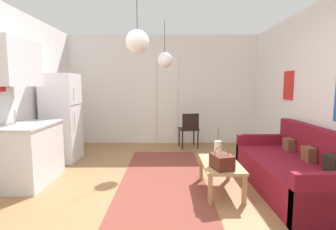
{
  "coord_description": "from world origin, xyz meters",
  "views": [
    {
      "loc": [
        0.09,
        -3.05,
        1.45
      ],
      "look_at": [
        0.11,
        1.13,
        0.96
      ],
      "focal_mm": 27.68,
      "sensor_mm": 36.0,
      "label": 1
    }
  ],
  "objects_px": {
    "coffee_table": "(220,166)",
    "handbag": "(222,161)",
    "couch": "(296,171)",
    "bamboo_vase": "(218,149)",
    "pendant_lamp_far": "(165,60)",
    "refrigerator": "(62,117)",
    "accent_chair": "(189,128)",
    "pendant_lamp_near": "(137,42)"
  },
  "relations": [
    {
      "from": "coffee_table",
      "to": "handbag",
      "type": "distance_m",
      "value": 0.3
    },
    {
      "from": "couch",
      "to": "bamboo_vase",
      "type": "distance_m",
      "value": 1.09
    },
    {
      "from": "couch",
      "to": "coffee_table",
      "type": "distance_m",
      "value": 1.05
    },
    {
      "from": "coffee_table",
      "to": "bamboo_vase",
      "type": "xyz_separation_m",
      "value": [
        0.01,
        0.26,
        0.18
      ]
    },
    {
      "from": "couch",
      "to": "pendant_lamp_far",
      "type": "distance_m",
      "value": 2.92
    },
    {
      "from": "couch",
      "to": "coffee_table",
      "type": "relative_size",
      "value": 2.3
    },
    {
      "from": "refrigerator",
      "to": "coffee_table",
      "type": "bearing_deg",
      "value": -28.83
    },
    {
      "from": "coffee_table",
      "to": "handbag",
      "type": "bearing_deg",
      "value": -99.1
    },
    {
      "from": "refrigerator",
      "to": "accent_chair",
      "type": "relative_size",
      "value": 2.05
    },
    {
      "from": "accent_chair",
      "to": "handbag",
      "type": "bearing_deg",
      "value": 84.01
    },
    {
      "from": "bamboo_vase",
      "to": "pendant_lamp_near",
      "type": "relative_size",
      "value": 0.54
    },
    {
      "from": "refrigerator",
      "to": "accent_chair",
      "type": "height_order",
      "value": "refrigerator"
    },
    {
      "from": "coffee_table",
      "to": "refrigerator",
      "type": "height_order",
      "value": "refrigerator"
    },
    {
      "from": "coffee_table",
      "to": "accent_chair",
      "type": "bearing_deg",
      "value": 95.12
    },
    {
      "from": "bamboo_vase",
      "to": "accent_chair",
      "type": "height_order",
      "value": "bamboo_vase"
    },
    {
      "from": "coffee_table",
      "to": "pendant_lamp_far",
      "type": "xyz_separation_m",
      "value": [
        -0.77,
        1.6,
        1.58
      ]
    },
    {
      "from": "coffee_table",
      "to": "pendant_lamp_far",
      "type": "height_order",
      "value": "pendant_lamp_far"
    },
    {
      "from": "handbag",
      "to": "accent_chair",
      "type": "distance_m",
      "value": 2.69
    },
    {
      "from": "coffee_table",
      "to": "pendant_lamp_near",
      "type": "height_order",
      "value": "pendant_lamp_near"
    },
    {
      "from": "couch",
      "to": "bamboo_vase",
      "type": "xyz_separation_m",
      "value": [
        -1.04,
        0.24,
        0.25
      ]
    },
    {
      "from": "accent_chair",
      "to": "pendant_lamp_far",
      "type": "height_order",
      "value": "pendant_lamp_far"
    },
    {
      "from": "coffee_table",
      "to": "pendant_lamp_near",
      "type": "distance_m",
      "value": 1.96
    },
    {
      "from": "couch",
      "to": "accent_chair",
      "type": "distance_m",
      "value": 2.73
    },
    {
      "from": "refrigerator",
      "to": "accent_chair",
      "type": "bearing_deg",
      "value": 19.96
    },
    {
      "from": "handbag",
      "to": "pendant_lamp_near",
      "type": "relative_size",
      "value": 0.4
    },
    {
      "from": "bamboo_vase",
      "to": "pendant_lamp_far",
      "type": "bearing_deg",
      "value": 120.33
    },
    {
      "from": "bamboo_vase",
      "to": "refrigerator",
      "type": "distance_m",
      "value": 3.04
    },
    {
      "from": "refrigerator",
      "to": "couch",
      "type": "bearing_deg",
      "value": -21.47
    },
    {
      "from": "accent_chair",
      "to": "pendant_lamp_near",
      "type": "xyz_separation_m",
      "value": [
        -0.85,
        -2.83,
        1.47
      ]
    },
    {
      "from": "bamboo_vase",
      "to": "handbag",
      "type": "xyz_separation_m",
      "value": [
        -0.05,
        -0.52,
        -0.03
      ]
    },
    {
      "from": "pendant_lamp_far",
      "to": "coffee_table",
      "type": "bearing_deg",
      "value": -64.28
    },
    {
      "from": "refrigerator",
      "to": "pendant_lamp_near",
      "type": "distance_m",
      "value": 2.77
    },
    {
      "from": "bamboo_vase",
      "to": "handbag",
      "type": "height_order",
      "value": "bamboo_vase"
    },
    {
      "from": "couch",
      "to": "accent_chair",
      "type": "bearing_deg",
      "value": 117.73
    },
    {
      "from": "bamboo_vase",
      "to": "refrigerator",
      "type": "height_order",
      "value": "refrigerator"
    },
    {
      "from": "handbag",
      "to": "bamboo_vase",
      "type": "bearing_deg",
      "value": 84.23
    },
    {
      "from": "coffee_table",
      "to": "refrigerator",
      "type": "relative_size",
      "value": 0.54
    },
    {
      "from": "handbag",
      "to": "pendant_lamp_far",
      "type": "relative_size",
      "value": 0.39
    },
    {
      "from": "pendant_lamp_near",
      "to": "refrigerator",
      "type": "bearing_deg",
      "value": 131.21
    },
    {
      "from": "refrigerator",
      "to": "pendant_lamp_near",
      "type": "xyz_separation_m",
      "value": [
        1.68,
        -1.91,
        1.11
      ]
    },
    {
      "from": "bamboo_vase",
      "to": "accent_chair",
      "type": "distance_m",
      "value": 2.18
    },
    {
      "from": "couch",
      "to": "pendant_lamp_far",
      "type": "relative_size",
      "value": 2.36
    }
  ]
}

